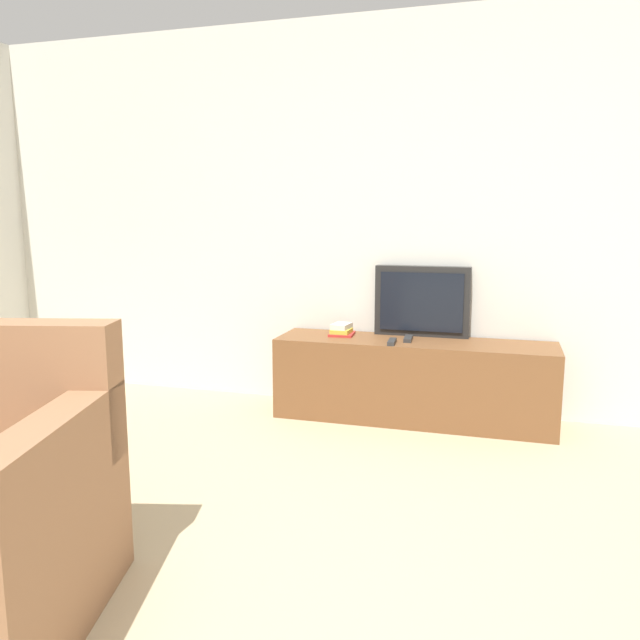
% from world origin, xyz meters
% --- Properties ---
extents(wall_back, '(9.00, 0.06, 2.60)m').
position_xyz_m(wall_back, '(0.00, 3.03, 1.30)').
color(wall_back, silver).
rests_on(wall_back, ground_plane).
extents(tv_stand, '(1.77, 0.45, 0.52)m').
position_xyz_m(tv_stand, '(0.19, 2.75, 0.26)').
color(tv_stand, brown).
rests_on(tv_stand, ground_plane).
extents(television, '(0.62, 0.09, 0.46)m').
position_xyz_m(television, '(0.21, 2.94, 0.75)').
color(television, black).
rests_on(television, tv_stand).
extents(book_stack, '(0.17, 0.20, 0.08)m').
position_xyz_m(book_stack, '(-0.31, 2.81, 0.56)').
color(book_stack, '#B72D28').
rests_on(book_stack, tv_stand).
extents(remote_on_stand, '(0.06, 0.17, 0.02)m').
position_xyz_m(remote_on_stand, '(0.15, 2.75, 0.53)').
color(remote_on_stand, '#2D2D2D').
rests_on(remote_on_stand, tv_stand).
extents(remote_secondary, '(0.05, 0.16, 0.02)m').
position_xyz_m(remote_secondary, '(0.06, 2.62, 0.53)').
color(remote_secondary, '#2D2D2D').
rests_on(remote_secondary, tv_stand).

